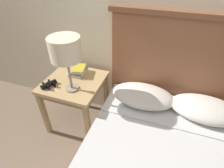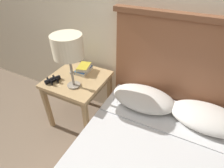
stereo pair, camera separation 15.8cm
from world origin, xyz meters
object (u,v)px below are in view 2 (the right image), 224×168
book_stacked_on_top (84,67)px  binoculars_pair (53,80)px  book_on_nightstand (84,70)px  table_lamp (68,47)px  nightstand (78,84)px

book_stacked_on_top → binoculars_pair: (-0.18, -0.30, -0.04)m
book_on_nightstand → binoculars_pair: binoculars_pair is taller
book_stacked_on_top → book_on_nightstand: bearing=-171.5°
table_lamp → nightstand: bearing=113.6°
nightstand → book_on_nightstand: bearing=91.5°
table_lamp → binoculars_pair: table_lamp is taller
table_lamp → book_on_nightstand: table_lamp is taller
book_on_nightstand → book_stacked_on_top: size_ratio=1.02×
nightstand → book_stacked_on_top: 0.20m
book_on_nightstand → book_stacked_on_top: (0.01, 0.00, 0.04)m
table_lamp → binoculars_pair: (-0.23, -0.04, -0.39)m
book_stacked_on_top → binoculars_pair: bearing=-121.6°
book_on_nightstand → binoculars_pair: size_ratio=1.24×
table_lamp → book_stacked_on_top: bearing=101.0°
binoculars_pair → table_lamp: bearing=9.4°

